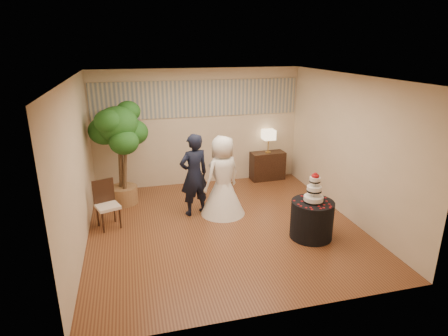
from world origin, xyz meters
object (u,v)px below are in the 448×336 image
object	(u,v)px
cake_table	(312,219)
ficus_tree	(120,154)
groom	(194,175)
side_chair	(108,205)
table_lamp	(268,141)
wedding_cake	(314,187)
bride	(223,176)
console	(267,166)

from	to	relation	value
cake_table	ficus_tree	size ratio (longest dim) A/B	0.34
groom	side_chair	distance (m)	1.74
table_lamp	side_chair	world-z (taller)	table_lamp
wedding_cake	bride	bearing A→B (deg)	133.75
cake_table	wedding_cake	size ratio (longest dim) A/B	1.39
cake_table	side_chair	xyz separation A→B (m)	(-3.55, 1.29, 0.11)
cake_table	bride	bearing A→B (deg)	133.75
wedding_cake	side_chair	distance (m)	3.81
console	table_lamp	size ratio (longest dim) A/B	1.48
groom	table_lamp	world-z (taller)	groom
ficus_tree	groom	bearing A→B (deg)	-32.50
table_lamp	ficus_tree	size ratio (longest dim) A/B	0.26
bride	side_chair	world-z (taller)	bride
console	table_lamp	xyz separation A→B (m)	(0.00, 0.00, 0.65)
bride	cake_table	xyz separation A→B (m)	(1.30, -1.36, -0.47)
bride	ficus_tree	bearing A→B (deg)	-52.11
console	wedding_cake	bearing A→B (deg)	-97.78
cake_table	console	bearing A→B (deg)	84.25
cake_table	table_lamp	size ratio (longest dim) A/B	1.30
console	ficus_tree	world-z (taller)	ficus_tree
side_chair	console	bearing A→B (deg)	4.63
cake_table	side_chair	size ratio (longest dim) A/B	0.83
console	side_chair	size ratio (longest dim) A/B	0.94
side_chair	cake_table	bearing A→B (deg)	-40.04
bride	cake_table	size ratio (longest dim) A/B	2.17
groom	cake_table	xyz separation A→B (m)	(1.86, -1.49, -0.50)
ficus_tree	side_chair	bearing A→B (deg)	-104.08
console	ficus_tree	bearing A→B (deg)	-171.35
wedding_cake	ficus_tree	xyz separation A→B (m)	(-3.27, 2.39, 0.16)
wedding_cake	console	size ratio (longest dim) A/B	0.63
groom	bride	size ratio (longest dim) A/B	1.03
table_lamp	side_chair	bearing A→B (deg)	-155.36
ficus_tree	side_chair	size ratio (longest dim) A/B	2.46
ficus_tree	console	bearing A→B (deg)	10.68
cake_table	wedding_cake	world-z (taller)	wedding_cake
wedding_cake	ficus_tree	size ratio (longest dim) A/B	0.24
wedding_cake	groom	bearing A→B (deg)	141.36
table_lamp	ficus_tree	xyz separation A→B (m)	(-3.58, -0.67, 0.12)
cake_table	ficus_tree	distance (m)	4.12
groom	ficus_tree	bearing A→B (deg)	-49.44
cake_table	wedding_cake	xyz separation A→B (m)	(0.00, 0.00, 0.62)
table_lamp	cake_table	bearing A→B (deg)	-95.75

